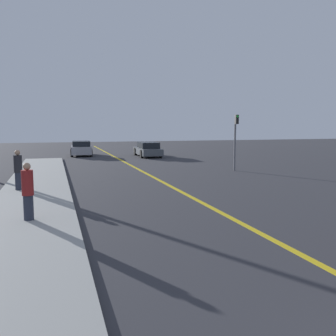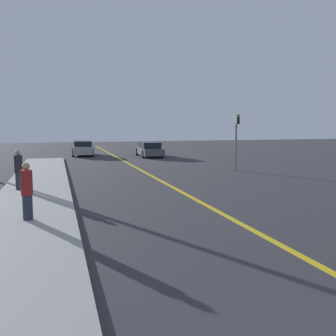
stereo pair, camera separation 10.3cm
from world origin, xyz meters
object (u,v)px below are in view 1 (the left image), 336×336
object	(u,v)px
pedestrian_mid_group	(18,170)
traffic_light	(235,136)
pedestrian_near_curb	(28,191)
car_far_distant	(81,148)
car_ahead_center	(148,149)

from	to	relation	value
pedestrian_mid_group	traffic_light	distance (m)	12.55
pedestrian_near_curb	car_far_distant	bearing A→B (deg)	82.50
pedestrian_mid_group	car_far_distant	bearing A→B (deg)	78.21
car_ahead_center	traffic_light	distance (m)	11.81
car_ahead_center	pedestrian_mid_group	distance (m)	18.00
pedestrian_near_curb	traffic_light	xyz separation A→B (m)	(11.15, 9.31, 1.18)
traffic_light	pedestrian_mid_group	bearing A→B (deg)	-161.32
car_ahead_center	pedestrian_mid_group	bearing A→B (deg)	-119.11
car_far_distant	pedestrian_mid_group	world-z (taller)	pedestrian_mid_group
car_far_distant	traffic_light	size ratio (longest dim) A/B	1.27
car_ahead_center	pedestrian_near_curb	xyz separation A→B (m)	(-8.57, -20.75, 0.31)
pedestrian_near_curb	traffic_light	bearing A→B (deg)	39.87
car_far_distant	traffic_light	world-z (taller)	traffic_light
traffic_light	pedestrian_near_curb	bearing A→B (deg)	-140.13
car_ahead_center	traffic_light	bearing A→B (deg)	-75.42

